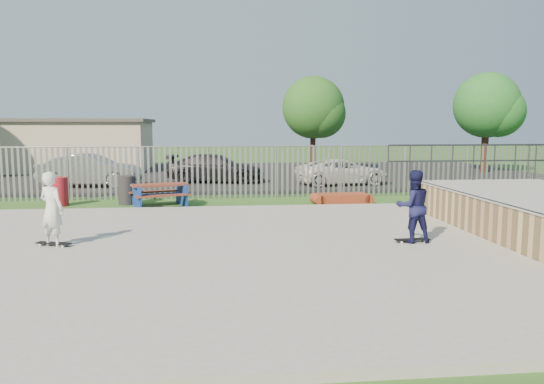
{
  "coord_description": "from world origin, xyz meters",
  "views": [
    {
      "loc": [
        1.26,
        -11.36,
        2.79
      ],
      "look_at": [
        2.7,
        2.0,
        1.1
      ],
      "focal_mm": 35.0,
      "sensor_mm": 36.0,
      "label": 1
    }
  ],
  "objects": [
    {
      "name": "ground",
      "position": [
        0.0,
        0.0,
        0.0
      ],
      "size": [
        120.0,
        120.0,
        0.0
      ],
      "primitive_type": "plane",
      "color": "#2B5F20",
      "rests_on": "ground"
    },
    {
      "name": "concrete_slab",
      "position": [
        0.0,
        0.0,
        0.07
      ],
      "size": [
        15.0,
        12.0,
        0.15
      ],
      "primitive_type": "cube",
      "color": "gray",
      "rests_on": "ground"
    },
    {
      "name": "quarter_pipe",
      "position": [
        9.5,
        1.04,
        0.56
      ],
      "size": [
        5.5,
        7.05,
        2.19
      ],
      "color": "tan",
      "rests_on": "ground"
    },
    {
      "name": "fence",
      "position": [
        1.0,
        4.59,
        1.0
      ],
      "size": [
        26.04,
        16.02,
        2.0
      ],
      "color": "gray",
      "rests_on": "ground"
    },
    {
      "name": "picnic_table",
      "position": [
        -0.66,
        7.1,
        0.4
      ],
      "size": [
        2.26,
        2.05,
        0.79
      ],
      "rotation": [
        0.0,
        0.0,
        0.32
      ],
      "color": "maroon",
      "rests_on": "ground"
    },
    {
      "name": "funbox",
      "position": [
        5.77,
        7.09,
        0.18
      ],
      "size": [
        1.86,
        1.04,
        0.36
      ],
      "rotation": [
        0.0,
        0.0,
        0.08
      ],
      "color": "maroon",
      "rests_on": "ground"
    },
    {
      "name": "trash_bin_red",
      "position": [
        -4.16,
        7.64,
        0.5
      ],
      "size": [
        0.6,
        0.6,
        1.0
      ],
      "primitive_type": "cylinder",
      "color": "maroon",
      "rests_on": "ground"
    },
    {
      "name": "trash_bin_grey",
      "position": [
        -1.86,
        7.77,
        0.51
      ],
      "size": [
        0.61,
        0.61,
        1.02
      ],
      "primitive_type": "cylinder",
      "color": "#232325",
      "rests_on": "ground"
    },
    {
      "name": "parking_lot",
      "position": [
        0.0,
        19.0,
        0.01
      ],
      "size": [
        40.0,
        18.0,
        0.02
      ],
      "primitive_type": "cube",
      "color": "black",
      "rests_on": "ground"
    },
    {
      "name": "car_silver",
      "position": [
        -4.4,
        13.43,
        0.76
      ],
      "size": [
        4.63,
        1.95,
        1.49
      ],
      "primitive_type": "imported",
      "rotation": [
        0.0,
        0.0,
        1.49
      ],
      "color": "#A5A5A9",
      "rests_on": "parking_lot"
    },
    {
      "name": "car_dark",
      "position": [
        1.29,
        14.74,
        0.71
      ],
      "size": [
        5.0,
        2.73,
        1.37
      ],
      "primitive_type": "imported",
      "rotation": [
        0.0,
        0.0,
        1.39
      ],
      "color": "black",
      "rests_on": "parking_lot"
    },
    {
      "name": "car_white",
      "position": [
        7.23,
        13.06,
        0.62
      ],
      "size": [
        4.63,
        2.7,
        1.21
      ],
      "primitive_type": "imported",
      "rotation": [
        0.0,
        0.0,
        1.74
      ],
      "color": "white",
      "rests_on": "parking_lot"
    },
    {
      "name": "building",
      "position": [
        -8.0,
        23.0,
        1.61
      ],
      "size": [
        10.4,
        6.4,
        3.2
      ],
      "color": "beige",
      "rests_on": "ground"
    },
    {
      "name": "tree_mid",
      "position": [
        7.11,
        20.02,
        3.84
      ],
      "size": [
        3.7,
        3.7,
        5.7
      ],
      "color": "#3A2017",
      "rests_on": "ground"
    },
    {
      "name": "tree_right",
      "position": [
        17.13,
        18.48,
        3.95
      ],
      "size": [
        3.81,
        3.81,
        5.89
      ],
      "color": "#3C2218",
      "rests_on": "ground"
    },
    {
      "name": "skateboard_a",
      "position": [
        5.7,
        0.05,
        0.19
      ],
      "size": [
        0.81,
        0.22,
        0.08
      ],
      "rotation": [
        0.0,
        0.0,
        0.03
      ],
      "color": "black",
      "rests_on": "concrete_slab"
    },
    {
      "name": "skateboard_b",
      "position": [
        -2.31,
        0.52,
        0.19
      ],
      "size": [
        0.82,
        0.45,
        0.08
      ],
      "rotation": [
        0.0,
        0.0,
        -0.33
      ],
      "color": "black",
      "rests_on": "concrete_slab"
    },
    {
      "name": "skater_navy",
      "position": [
        5.7,
        0.05,
        0.97
      ],
      "size": [
        0.82,
        0.65,
        1.65
      ],
      "primitive_type": "imported",
      "rotation": [
        0.0,
        0.0,
        3.17
      ],
      "color": "#13153D",
      "rests_on": "concrete_slab"
    },
    {
      "name": "skater_white",
      "position": [
        -2.31,
        0.52,
        0.97
      ],
      "size": [
        0.72,
        0.64,
        1.65
      ],
      "primitive_type": "imported",
      "rotation": [
        0.0,
        0.0,
        2.64
      ],
      "color": "white",
      "rests_on": "concrete_slab"
    }
  ]
}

